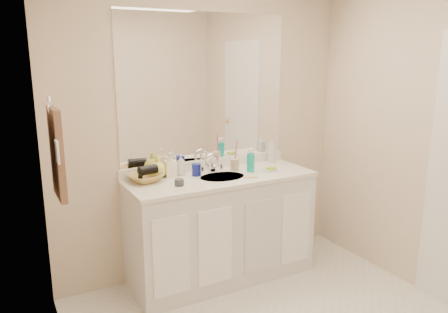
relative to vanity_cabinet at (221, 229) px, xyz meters
name	(u,v)px	position (x,y,z in m)	size (l,w,h in m)	color
wall_back	(205,131)	(0.00, 0.28, 0.77)	(2.60, 0.02, 2.40)	beige
wall_left	(72,199)	(-1.30, -1.02, 0.77)	(0.02, 2.60, 2.40)	beige
wall_right	(447,144)	(1.30, -1.02, 0.77)	(0.02, 2.60, 2.40)	beige
vanity_cabinet	(221,229)	(0.00, 0.00, 0.00)	(1.50, 0.55, 0.85)	silver
countertop	(221,178)	(0.00, 0.00, 0.44)	(1.52, 0.57, 0.03)	white
backsplash	(207,164)	(0.00, 0.26, 0.50)	(1.52, 0.03, 0.08)	white
sink_basin	(222,178)	(0.00, -0.02, 0.44)	(0.37, 0.37, 0.02)	#BFB4A7
faucet	(212,165)	(0.00, 0.16, 0.51)	(0.02, 0.02, 0.11)	silver
mirror	(205,88)	(0.00, 0.27, 1.14)	(1.48, 0.01, 1.20)	white
blue_mug	(196,170)	(-0.17, 0.10, 0.50)	(0.07, 0.07, 0.10)	navy
tan_cup	(235,165)	(0.18, 0.10, 0.50)	(0.07, 0.07, 0.10)	#CAB18E
toothbrush	(236,153)	(0.19, 0.10, 0.60)	(0.01, 0.01, 0.21)	#E63C6A
mouthwash_bottle	(251,163)	(0.28, 0.00, 0.53)	(0.06, 0.06, 0.15)	#0EAD9C
clear_pump_bottle	(272,153)	(0.61, 0.19, 0.54)	(0.06, 0.06, 0.17)	silver
soap_dish	(271,171)	(0.44, -0.07, 0.46)	(0.11, 0.09, 0.01)	silver
green_soap	(271,168)	(0.44, -0.07, 0.48)	(0.07, 0.05, 0.03)	#A0C630
orange_comb	(251,178)	(0.18, -0.16, 0.46)	(0.11, 0.02, 0.00)	orange
dark_jar	(179,182)	(-0.40, -0.09, 0.48)	(0.07, 0.07, 0.05)	#33343A
soap_bottle_white	(181,165)	(-0.27, 0.18, 0.54)	(0.07, 0.07, 0.17)	silver
soap_bottle_cream	(170,165)	(-0.36, 0.18, 0.55)	(0.09, 0.09, 0.19)	#FFEBCF
soap_bottle_yellow	(158,166)	(-0.46, 0.20, 0.54)	(0.14, 0.14, 0.18)	#DBE057
wicker_basket	(146,178)	(-0.58, 0.13, 0.49)	(0.26, 0.26, 0.06)	#AF8A46
hair_dryer	(148,170)	(-0.56, 0.13, 0.54)	(0.07, 0.07, 0.14)	black
towel_ring	(49,103)	(-1.27, -0.25, 1.12)	(0.11, 0.11, 0.01)	silver
hand_towel	(57,153)	(-1.25, -0.25, 0.82)	(0.04, 0.32, 0.55)	brown
switch_plate	(57,152)	(-1.27, -0.45, 0.88)	(0.01, 0.09, 0.13)	white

